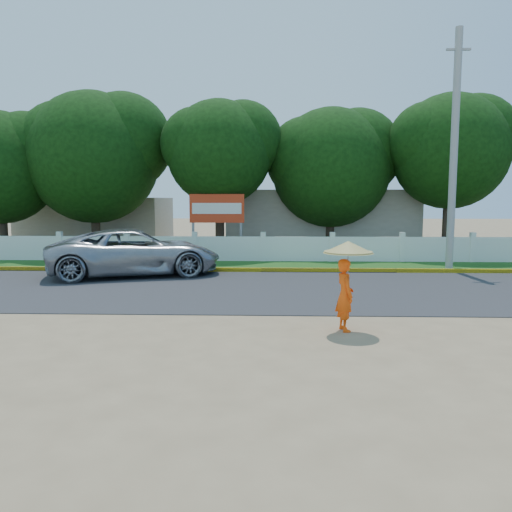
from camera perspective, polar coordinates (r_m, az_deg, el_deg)
The scene contains 12 objects.
ground at distance 10.79m, azimuth -0.36°, elevation -8.09°, with size 120.00×120.00×0.00m, color #9E8460.
road at distance 15.19m, azimuth 0.32°, elevation -3.77°, with size 60.00×7.00×0.02m, color #38383A.
grass_verge at distance 20.37m, azimuth 0.74°, elevation -1.11°, with size 60.00×3.50×0.03m, color #2D601E.
curb at distance 18.68m, azimuth 0.63°, elevation -1.61°, with size 40.00×0.18×0.16m, color yellow.
fence at distance 21.75m, azimuth 0.82°, elevation 0.79°, with size 40.00×0.10×1.10m, color silver.
building_near at distance 28.58m, azimuth 7.14°, elevation 4.22°, with size 10.00×6.00×3.20m, color #B7AD99.
building_far at distance 31.26m, azimuth -17.57°, elevation 3.80°, with size 8.00×5.00×2.80m, color #B7AD99.
utility_pole at distance 20.51m, azimuth 21.69°, elevation 11.02°, with size 0.28×0.28×8.99m, color #969794.
vehicle at distance 18.31m, azimuth -13.64°, elevation 0.42°, with size 2.77×6.00×1.67m, color #9EA0A5.
monk_with_parasol at distance 10.42m, azimuth 10.30°, elevation -1.87°, with size 1.03×1.03×1.87m.
billboard at distance 22.88m, azimuth -4.49°, elevation 5.05°, with size 2.50×0.13×2.95m.
tree_row at distance 24.87m, azimuth 8.12°, elevation 11.34°, with size 38.49×7.13×8.79m.
Camera 1 is at (0.42, -10.44, 2.72)m, focal length 35.00 mm.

